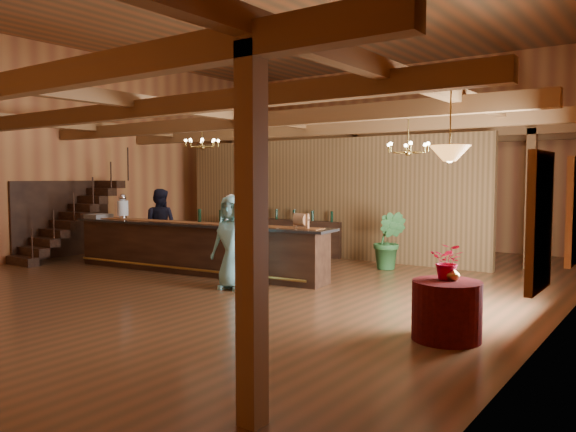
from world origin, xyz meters
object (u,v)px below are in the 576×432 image
Objects in this scene: beverage_dispenser at (123,207)px; floor_plant at (389,240)px; round_table at (447,310)px; raffle_drum at (301,220)px; chandelier_left at (202,143)px; tasting_bar at (195,247)px; backbar_shelf at (285,237)px; guest at (233,242)px; chandelier_right at (408,147)px; bartender at (232,233)px; staff_second at (160,225)px; pendant_lamp at (450,153)px.

floor_plant is (5.50, 3.05, -0.72)m from beverage_dispenser.
floor_plant is (-3.01, 4.62, 0.28)m from round_table.
raffle_drum is 3.75m from chandelier_left.
beverage_dispenser is 2.45m from chandelier_left.
backbar_shelf is at bearing 86.73° from tasting_bar.
tasting_bar is at bearing -175.42° from raffle_drum.
raffle_drum is at bearing -11.91° from chandelier_left.
raffle_drum is 1.40m from guest.
raffle_drum is (4.90, 0.38, -0.11)m from beverage_dispenser.
backbar_shelf is at bearing 79.76° from chandelier_left.
bartender is at bearing -176.37° from chandelier_right.
staff_second reaches higher than beverage_dispenser.
guest is at bearing 168.61° from round_table.
chandelier_left is 5.21m from chandelier_right.
backbar_shelf is at bearing 140.35° from round_table.
pendant_lamp is at bearing -21.15° from tasting_bar.
guest is 4.00m from floor_plant.
round_table is at bearing -21.15° from tasting_bar.
chandelier_left reaches higher than bartender.
raffle_drum is 4.20m from round_table.
chandelier_right is 6.86m from staff_second.
bartender is at bearing -13.06° from chandelier_left.
beverage_dispenser reaches higher than tasting_bar.
pendant_lamp is (6.92, -2.65, -0.50)m from chandelier_left.
backbar_shelf is 1.94× the size of bartender.
backbar_shelf is 1.90× the size of guest.
beverage_dispenser is 0.18× the size of backbar_shelf.
tasting_bar is at bearing -96.98° from backbar_shelf.
tasting_bar is at bearing 4.28° from beverage_dispenser.
bartender is 2.01m from guest.
backbar_shelf is 3.72× the size of pendant_lamp.
chandelier_left is (-6.92, 2.65, 2.52)m from round_table.
chandelier_left reaches higher than backbar_shelf.
beverage_dispenser is at bearing 161.22° from guest.
raffle_drum is (2.68, 0.21, 0.72)m from tasting_bar.
backbar_shelf is at bearing 168.30° from floor_plant.
chandelier_left is (1.59, 1.08, 1.51)m from beverage_dispenser.
raffle_drum reaches higher than floor_plant.
floor_plant is (3.28, 2.88, 0.11)m from tasting_bar.
tasting_bar is 3.86× the size of bartender.
beverage_dispenser is at bearing 178.62° from tasting_bar.
staff_second is at bearing -179.41° from chandelier_right.
bartender reaches higher than tasting_bar.
staff_second reaches higher than backbar_shelf.
beverage_dispenser is 0.35× the size of bartender.
pendant_lamp is at bearing 138.09° from staff_second.
raffle_drum is at bearing -59.43° from backbar_shelf.
chandelier_right is (4.57, 0.90, 2.08)m from tasting_bar.
chandelier_left is at bearing -109.60° from backbar_shelf.
guest is at bearing -147.06° from chandelier_right.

